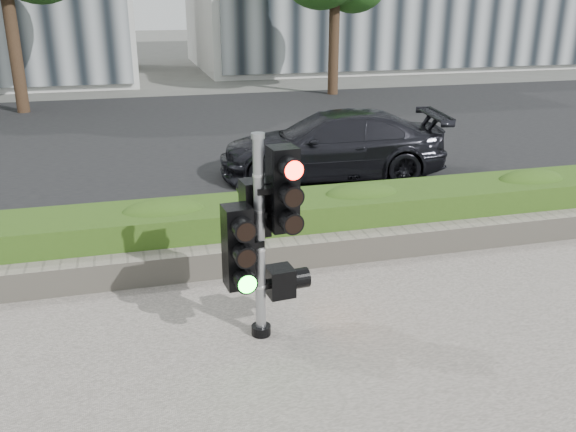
{
  "coord_description": "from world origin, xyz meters",
  "views": [
    {
      "loc": [
        -1.54,
        -4.94,
        3.28
      ],
      "look_at": [
        -0.07,
        0.6,
        1.2
      ],
      "focal_mm": 38.0,
      "sensor_mm": 36.0,
      "label": 1
    }
  ],
  "objects": [
    {
      "name": "ground",
      "position": [
        0.0,
        0.0,
        0.0
      ],
      "size": [
        120.0,
        120.0,
        0.0
      ],
      "primitive_type": "plane",
      "color": "#51514C",
      "rests_on": "ground"
    },
    {
      "name": "road",
      "position": [
        0.0,
        10.0,
        0.01
      ],
      "size": [
        60.0,
        13.0,
        0.02
      ],
      "primitive_type": "cube",
      "color": "black",
      "rests_on": "ground"
    },
    {
      "name": "curb",
      "position": [
        0.0,
        3.15,
        0.06
      ],
      "size": [
        60.0,
        0.25,
        0.12
      ],
      "primitive_type": "cube",
      "color": "gray",
      "rests_on": "ground"
    },
    {
      "name": "stone_wall",
      "position": [
        0.0,
        1.9,
        0.2
      ],
      "size": [
        12.0,
        0.32,
        0.34
      ],
      "primitive_type": "cube",
      "color": "gray",
      "rests_on": "sidewalk"
    },
    {
      "name": "hedge",
      "position": [
        0.0,
        2.55,
        0.37
      ],
      "size": [
        12.0,
        1.0,
        0.68
      ],
      "primitive_type": "cube",
      "color": "#558328",
      "rests_on": "sidewalk"
    },
    {
      "name": "traffic_signal",
      "position": [
        -0.39,
        0.4,
        1.18
      ],
      "size": [
        0.73,
        0.56,
        2.08
      ],
      "rotation": [
        0.0,
        0.0,
        0.1
      ],
      "color": "black",
      "rests_on": "sidewalk"
    },
    {
      "name": "car_dark",
      "position": [
        2.14,
        5.72,
        0.63
      ],
      "size": [
        4.43,
        2.31,
        1.23
      ],
      "primitive_type": "imported",
      "rotation": [
        0.0,
        0.0,
        -1.72
      ],
      "color": "black",
      "rests_on": "road"
    }
  ]
}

